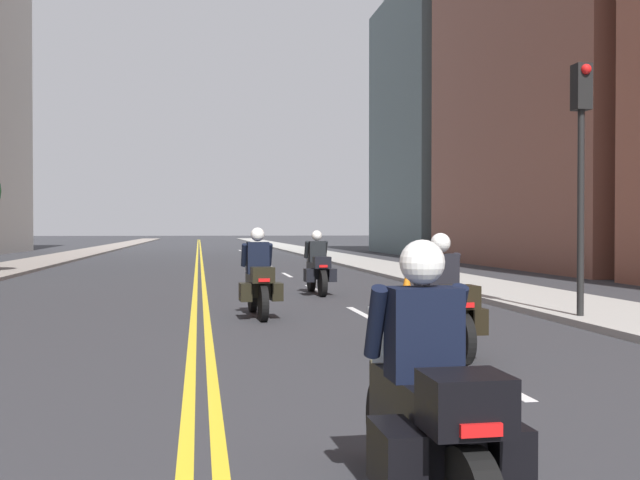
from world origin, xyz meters
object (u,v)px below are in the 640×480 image
object	(u,v)px
motorcycle_1	(443,305)
motorcycle_2	(258,281)
motorcycle_0	(428,409)
traffic_cone_0	(407,279)
motorcycle_3	(318,269)
traffic_light_near	(581,143)
traffic_cone_1	(430,280)

from	to	relation	value
motorcycle_1	motorcycle_2	world-z (taller)	motorcycle_2
motorcycle_0	traffic_cone_0	xyz separation A→B (m)	(4.12, 14.41, -0.31)
motorcycle_3	traffic_light_near	world-z (taller)	traffic_light_near
traffic_cone_1	motorcycle_2	bearing A→B (deg)	-141.68
traffic_cone_0	traffic_cone_1	bearing A→B (deg)	-81.94
motorcycle_0	traffic_cone_0	bearing A→B (deg)	73.68
motorcycle_2	traffic_cone_1	bearing A→B (deg)	35.38
motorcycle_1	traffic_cone_0	size ratio (longest dim) A/B	3.21
motorcycle_0	traffic_light_near	bearing A→B (deg)	55.41
motorcycle_0	motorcycle_2	xyz separation A→B (m)	(-0.17, 9.53, 0.03)
traffic_light_near	motorcycle_2	bearing A→B (deg)	162.97
motorcycle_0	traffic_cone_1	xyz separation A→B (m)	(4.31, 13.07, -0.23)
motorcycle_2	traffic_cone_1	xyz separation A→B (m)	(4.48, 3.54, -0.26)
motorcycle_2	motorcycle_3	size ratio (longest dim) A/B	1.00
traffic_cone_0	traffic_cone_1	distance (m)	1.36
traffic_cone_1	traffic_light_near	size ratio (longest dim) A/B	0.18
motorcycle_2	traffic_cone_0	xyz separation A→B (m)	(4.29, 4.88, -0.34)
motorcycle_1	traffic_light_near	distance (m)	5.12
motorcycle_2	traffic_light_near	xyz separation A→B (m)	(5.50, -1.69, 2.48)
motorcycle_2	traffic_cone_0	bearing A→B (deg)	45.76
motorcycle_2	motorcycle_3	world-z (taller)	motorcycle_2
traffic_cone_0	traffic_light_near	distance (m)	7.25
motorcycle_3	traffic_cone_0	world-z (taller)	motorcycle_3
motorcycle_2	traffic_light_near	bearing A→B (deg)	-19.97
motorcycle_3	traffic_light_near	distance (m)	7.56
motorcycle_0	motorcycle_2	size ratio (longest dim) A/B	0.99
traffic_light_near	motorcycle_1	bearing A→B (deg)	-141.15
motorcycle_1	motorcycle_2	xyz separation A→B (m)	(-2.01, 4.50, 0.01)
motorcycle_2	traffic_light_near	world-z (taller)	traffic_light_near
traffic_cone_0	traffic_light_near	size ratio (longest dim) A/B	0.15
motorcycle_0	traffic_light_near	size ratio (longest dim) A/B	0.48
motorcycle_1	traffic_cone_0	world-z (taller)	motorcycle_1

